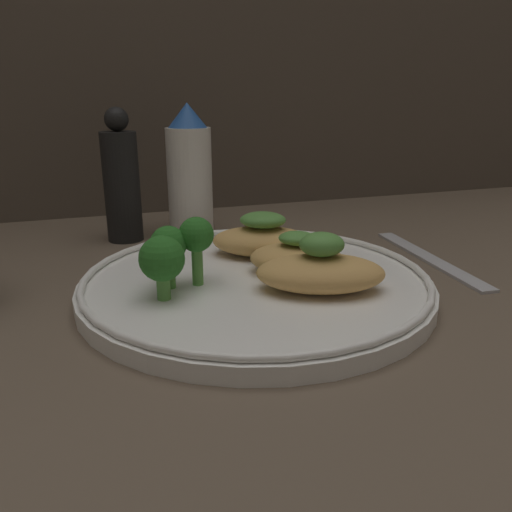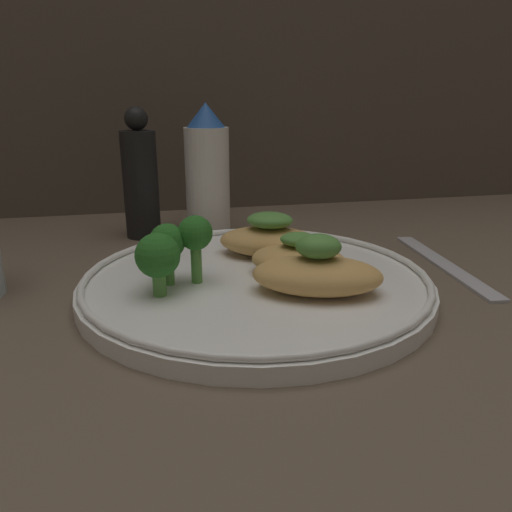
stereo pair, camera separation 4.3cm
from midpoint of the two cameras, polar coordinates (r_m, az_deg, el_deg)
The scene contains 9 objects.
ground_plane at distance 44.81cm, azimuth -2.79°, elevation -4.79°, with size 180.00×180.00×1.00cm, color brown.
plate at distance 44.26cm, azimuth -2.81°, elevation -3.01°, with size 30.78×30.78×2.00cm.
grilled_meat_front at distance 40.82cm, azimuth 4.39°, elevation -1.69°, with size 11.97×9.18×4.93cm.
grilled_meat_middle at distance 44.47cm, azimuth 2.12°, elevation -0.33°, with size 10.25×9.09×3.86cm.
grilled_meat_back at distance 49.81cm, azimuth -1.72°, elevation 1.98°, with size 11.64×9.48×4.40cm.
broccoli_bunch at distance 40.70cm, azimuth -12.48°, elevation 0.64°, with size 6.50×6.06×5.88cm.
sauce_bottle at distance 62.43cm, azimuth -9.61°, elevation 9.26°, with size 5.46×5.46×15.98cm.
pepper_grinder at distance 61.78cm, azimuth -17.10°, elevation 8.08°, with size 4.20×4.20×15.55cm.
fork at distance 55.61cm, azimuth 17.07°, elevation -0.14°, with size 3.58×19.97×0.60cm.
Camera 1 is at (-13.24, -39.22, 16.79)cm, focal length 35.00 mm.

